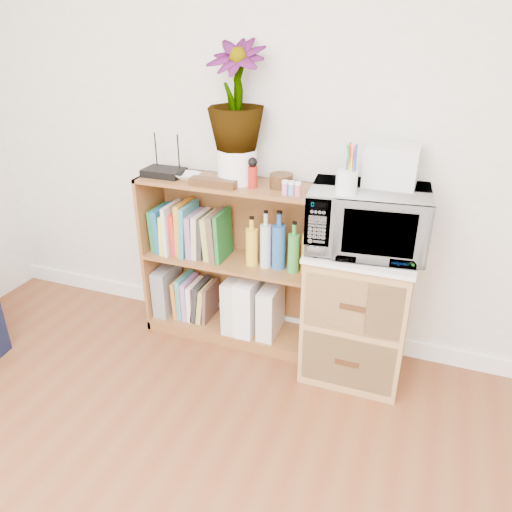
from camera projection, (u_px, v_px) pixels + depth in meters
The scene contains 21 objects.
skirting_board at pixel (294, 325), 3.02m from camera, with size 4.00×0.02×0.10m, color white.
bookshelf at pixel (230, 263), 2.83m from camera, with size 1.00×0.30×0.95m, color brown.
wicker_unit at pixel (358, 313), 2.58m from camera, with size 0.50×0.45×0.70m, color #9E7542.
microwave at pixel (367, 220), 2.35m from camera, with size 0.55×0.37×0.30m, color silver.
pen_cup at pixel (346, 182), 2.20m from camera, with size 0.09×0.09×0.10m, color white.
small_appliance at pixel (391, 165), 2.30m from camera, with size 0.24×0.20×0.19m, color silver.
router at pixel (164, 172), 2.72m from camera, with size 0.22×0.15×0.04m, color black.
white_bowl at pixel (188, 176), 2.66m from camera, with size 0.13×0.13×0.03m, color silver.
plant_pot at pixel (237, 166), 2.59m from camera, with size 0.21×0.21×0.17m, color white.
potted_plant at pixel (236, 96), 2.44m from camera, with size 0.29×0.29×0.52m, color #28652E.
trinket_box at pixel (213, 183), 2.54m from camera, with size 0.25×0.06×0.04m, color #351F0E.
kokeshi_doll at pixel (253, 177), 2.52m from camera, with size 0.05×0.05×0.11m, color #9F1A13.
wooden_bowl at pixel (281, 181), 2.53m from camera, with size 0.12×0.12×0.07m, color #39220F.
paint_jars at pixel (291, 190), 2.42m from camera, with size 0.11×0.04×0.05m, color pink.
file_box at pixel (168, 289), 3.08m from camera, with size 0.09×0.24×0.30m, color gray.
magazine_holder_left at pixel (237, 302), 2.92m from camera, with size 0.10×0.26×0.32m, color silver.
magazine_holder_mid at pixel (250, 303), 2.89m from camera, with size 0.11×0.27×0.33m, color white.
magazine_holder_right at pixel (271, 310), 2.85m from camera, with size 0.10×0.24×0.30m, color silver.
cookbooks at pixel (191, 231), 2.84m from camera, with size 0.44×0.20×0.30m.
liquor_bottles at pixel (287, 244), 2.65m from camera, with size 0.45×0.07×0.32m.
lower_books at pixel (195, 298), 3.03m from camera, with size 0.24×0.19×0.26m.
Camera 1 is at (0.68, -0.22, 1.74)m, focal length 35.00 mm.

